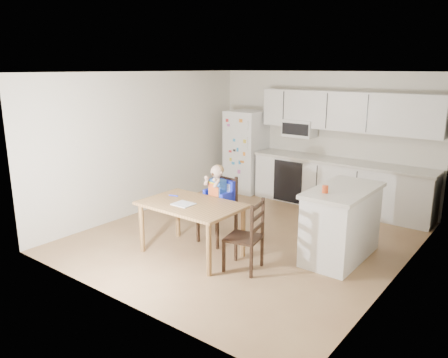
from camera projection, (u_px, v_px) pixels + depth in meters
room at (267, 153)px, 6.89m from camera, size 4.52×5.01×2.51m
refrigerator at (246, 151)px, 9.19m from camera, size 0.72×0.70×1.70m
kitchen_run at (340, 162)px, 8.04m from camera, size 3.37×0.62×2.15m
kitchen_island at (341, 223)px, 5.96m from camera, size 0.71×1.35×1.00m
red_cup at (325, 189)px, 5.62m from camera, size 0.08×0.08×0.10m
dining_table at (191, 210)px, 6.04m from camera, size 1.40×0.90×0.75m
napkin at (184, 204)px, 5.96m from camera, size 0.28×0.24×0.01m
toddler_spoon at (173, 196)px, 6.35m from camera, size 0.12×0.06×0.02m
chair_booster at (219, 195)px, 6.49m from camera, size 0.49×0.49×1.19m
chair_side at (250, 232)px, 5.56m from camera, size 0.50×0.50×0.95m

